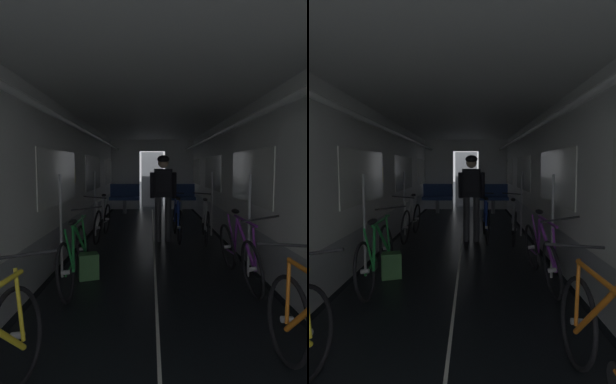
{
  "view_description": "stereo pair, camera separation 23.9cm",
  "coord_description": "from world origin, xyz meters",
  "views": [
    {
      "loc": [
        -0.06,
        -2.09,
        1.5
      ],
      "look_at": [
        0.0,
        4.61,
        0.96
      ],
      "focal_mm": 29.45,
      "sensor_mm": 36.0,
      "label": 1
    },
    {
      "loc": [
        0.17,
        -2.09,
        1.5
      ],
      "look_at": [
        0.0,
        4.61,
        0.96
      ],
      "focal_mm": 29.45,
      "sensor_mm": 36.0,
      "label": 2
    }
  ],
  "objects": [
    {
      "name": "bicycle_silver",
      "position": [
        1.05,
        4.23,
        0.38
      ],
      "size": [
        0.44,
        1.69,
        0.94
      ],
      "color": "black",
      "rests_on": "ground"
    },
    {
      "name": "bench_seat_far_left",
      "position": [
        -0.9,
        8.07,
        0.57
      ],
      "size": [
        0.98,
        0.51,
        0.95
      ],
      "color": "gray",
      "rests_on": "ground"
    },
    {
      "name": "bicycle_green",
      "position": [
        -1.02,
        1.81,
        0.38
      ],
      "size": [
        0.44,
        1.69,
        0.95
      ],
      "color": "black",
      "rests_on": "ground"
    },
    {
      "name": "bench_seat_far_right",
      "position": [
        0.9,
        8.07,
        0.57
      ],
      "size": [
        0.98,
        0.51,
        0.95
      ],
      "color": "gray",
      "rests_on": "ground"
    },
    {
      "name": "ground_plane",
      "position": [
        0.0,
        0.0,
        0.0
      ],
      "size": [
        60.0,
        60.0,
        0.0
      ],
      "primitive_type": "plane",
      "color": "black"
    },
    {
      "name": "bicycle_blue_in_aisle",
      "position": [
        0.49,
        4.4,
        0.38
      ],
      "size": [
        0.44,
        1.69,
        0.94
      ],
      "color": "black",
      "rests_on": "ground"
    },
    {
      "name": "bicycle_white",
      "position": [
        -1.07,
        4.4,
        0.38
      ],
      "size": [
        0.44,
        1.69,
        0.95
      ],
      "color": "black",
      "rests_on": "ground"
    },
    {
      "name": "backpack_on_floor",
      "position": [
        -0.9,
        2.04,
        0.17
      ],
      "size": [
        0.31,
        0.27,
        0.34
      ],
      "primitive_type": "cube",
      "rotation": [
        0.0,
        0.0,
        0.33
      ],
      "color": "#3D703D",
      "rests_on": "ground"
    },
    {
      "name": "bicycle_purple",
      "position": [
        1.09,
        1.93,
        0.38
      ],
      "size": [
        0.44,
        1.69,
        0.96
      ],
      "color": "black",
      "rests_on": "ground"
    },
    {
      "name": "person_cyclist_aisle",
      "position": [
        0.19,
        4.13,
        1.07
      ],
      "size": [
        0.54,
        0.4,
        1.73
      ],
      "color": "#2D2D33",
      "rests_on": "ground"
    },
    {
      "name": "train_car_shell",
      "position": [
        -0.0,
        3.6,
        1.7
      ],
      "size": [
        3.14,
        12.34,
        2.57
      ],
      "color": "black",
      "rests_on": "ground"
    }
  ]
}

